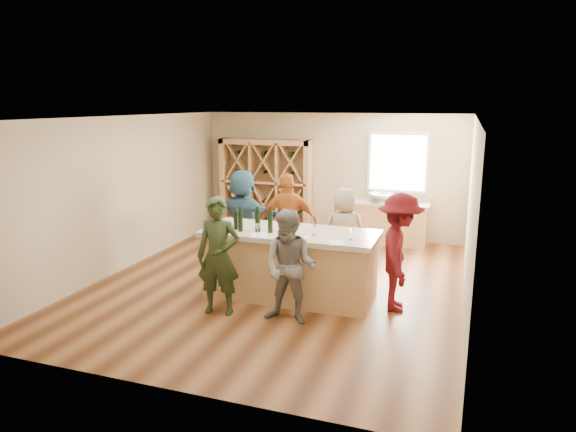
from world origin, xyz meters
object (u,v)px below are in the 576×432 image
(person_far_mid, at_px, (288,223))
(person_far_left, at_px, (243,217))
(wine_bottle_d, at_px, (258,222))
(tasting_counter_base, at_px, (290,267))
(wine_bottle_e, at_px, (270,222))
(wine_bottle_a, at_px, (236,221))
(person_near_right, at_px, (290,267))
(person_near_left, at_px, (218,256))
(person_server, at_px, (399,252))
(wine_rack, at_px, (266,186))
(wine_bottle_c, at_px, (257,221))
(person_far_right, at_px, (344,233))
(sink, at_px, (381,197))
(wine_bottle_b, at_px, (240,222))

(person_far_mid, distance_m, person_far_left, 0.98)
(person_far_left, bearing_deg, wine_bottle_d, 131.54)
(tasting_counter_base, height_order, wine_bottle_e, wine_bottle_e)
(wine_bottle_a, relative_size, person_near_right, 0.18)
(tasting_counter_base, bearing_deg, person_near_right, -71.45)
(person_near_left, xyz_separation_m, person_server, (2.45, 0.98, 0.02))
(wine_rack, relative_size, wine_bottle_e, 6.86)
(wine_bottle_c, xyz_separation_m, wine_bottle_d, (0.07, -0.14, 0.01))
(wine_rack, bearing_deg, tasting_counter_base, -63.53)
(wine_bottle_c, xyz_separation_m, person_far_right, (1.09, 1.33, -0.43))
(sink, relative_size, person_far_mid, 0.30)
(tasting_counter_base, bearing_deg, person_near_left, -129.77)
(wine_bottle_e, relative_size, person_near_left, 0.19)
(wine_bottle_c, bearing_deg, tasting_counter_base, 10.36)
(wine_bottle_b, bearing_deg, person_near_right, -31.86)
(person_far_right, xyz_separation_m, person_far_left, (-2.00, 0.18, 0.10))
(person_near_right, xyz_separation_m, person_server, (1.37, 0.95, 0.07))
(wine_bottle_c, bearing_deg, person_far_left, 121.21)
(person_far_left, bearing_deg, person_far_right, -174.44)
(tasting_counter_base, xyz_separation_m, person_far_right, (0.57, 1.23, 0.30))
(person_server, bearing_deg, wine_bottle_d, 90.09)
(person_server, bearing_deg, person_far_right, 35.31)
(wine_bottle_e, height_order, person_near_right, person_near_right)
(person_server, bearing_deg, wine_bottle_e, 89.19)
(wine_bottle_a, bearing_deg, wine_bottle_d, -8.08)
(wine_rack, height_order, wine_bottle_c, wine_rack)
(wine_rack, height_order, tasting_counter_base, wine_rack)
(wine_rack, bearing_deg, person_far_mid, -60.79)
(person_near_left, bearing_deg, person_far_right, 48.54)
(sink, distance_m, person_far_right, 2.49)
(person_near_right, bearing_deg, wine_bottle_c, 136.77)
(wine_bottle_b, distance_m, person_server, 2.44)
(sink, distance_m, person_near_left, 4.91)
(wine_rack, distance_m, wine_bottle_c, 4.10)
(person_near_right, distance_m, person_server, 1.67)
(person_far_mid, bearing_deg, sink, -142.38)
(sink, height_order, wine_bottle_a, wine_bottle_a)
(sink, xyz_separation_m, person_server, (0.85, -3.65, -0.13))
(person_far_mid, relative_size, person_far_right, 1.12)
(wine_bottle_d, height_order, person_far_left, person_far_left)
(wine_bottle_d, xyz_separation_m, person_far_left, (-0.98, 1.66, -0.34))
(person_far_left, bearing_deg, sink, -123.76)
(wine_bottle_e, xyz_separation_m, person_far_left, (-1.17, 1.60, -0.34))
(wine_bottle_b, height_order, wine_bottle_c, wine_bottle_b)
(person_server, xyz_separation_m, person_far_mid, (-2.14, 1.19, 0.02))
(wine_rack, bearing_deg, person_server, -46.35)
(person_far_mid, xyz_separation_m, person_far_right, (1.04, -0.01, -0.10))
(person_near_left, relative_size, person_near_right, 1.07)
(wine_bottle_a, distance_m, wine_bottle_c, 0.34)
(wine_bottle_b, relative_size, wine_bottle_d, 0.95)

